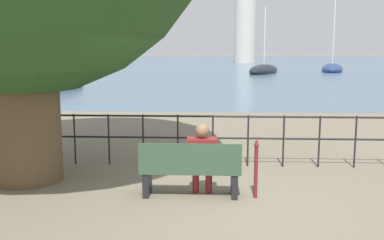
% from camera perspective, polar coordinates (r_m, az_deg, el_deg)
% --- Properties ---
extents(ground_plane, '(1000.00, 1000.00, 0.00)m').
position_cam_1_polar(ground_plane, '(7.03, -0.20, -10.02)').
color(ground_plane, '#7A705B').
extents(harbor_water, '(600.00, 300.00, 0.01)m').
position_cam_1_polar(harbor_water, '(166.50, 2.73, 8.19)').
color(harbor_water, slate).
rests_on(harbor_water, ground_plane).
extents(park_bench, '(1.61, 0.45, 0.90)m').
position_cam_1_polar(park_bench, '(6.84, -0.23, -6.82)').
color(park_bench, '#334C38').
rests_on(park_bench, ground_plane).
extents(seated_person_left, '(0.48, 0.35, 1.19)m').
position_cam_1_polar(seated_person_left, '(6.85, 1.36, -4.77)').
color(seated_person_left, maroon).
rests_on(seated_person_left, ground_plane).
extents(promenade_railing, '(12.12, 0.04, 1.05)m').
position_cam_1_polar(promenade_railing, '(8.65, 0.44, -1.65)').
color(promenade_railing, black).
rests_on(promenade_railing, ground_plane).
extents(closed_umbrella, '(0.09, 0.09, 0.96)m').
position_cam_1_polar(closed_umbrella, '(6.84, 8.54, -5.95)').
color(closed_umbrella, maroon).
rests_on(closed_umbrella, ground_plane).
extents(sailboat_0, '(4.29, 7.90, 12.73)m').
position_cam_1_polar(sailboat_0, '(54.86, 18.18, 6.50)').
color(sailboat_0, navy).
rests_on(sailboat_0, ground_plane).
extents(sailboat_2, '(4.33, 8.59, 10.80)m').
position_cam_1_polar(sailboat_2, '(26.88, -19.55, 4.21)').
color(sailboat_2, black).
rests_on(sailboat_2, ground_plane).
extents(sailboat_3, '(5.31, 9.15, 7.70)m').
position_cam_1_polar(sailboat_3, '(49.07, 9.55, 6.53)').
color(sailboat_3, black).
rests_on(sailboat_3, ground_plane).
extents(sailboat_5, '(3.20, 6.36, 10.90)m').
position_cam_1_polar(sailboat_5, '(42.83, -17.04, 6.00)').
color(sailboat_5, maroon).
rests_on(sailboat_5, ground_plane).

